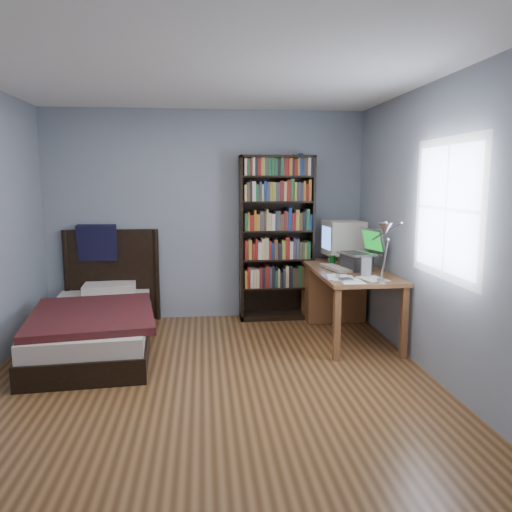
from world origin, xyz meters
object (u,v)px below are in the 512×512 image
desk_lamp (385,235)px  bookshelf (277,238)px  laptop (358,259)px  desk (337,288)px  soda_can (332,260)px  crt_monitor (343,239)px  keyboard (336,268)px  bed (97,321)px  speaker (366,267)px

desk_lamp → bookshelf: bookshelf is taller
laptop → desk_lamp: size_ratio=0.74×
desk → laptop: 0.68m
soda_can → crt_monitor: bearing=51.7°
crt_monitor → laptop: size_ratio=1.09×
keyboard → soda_can: 0.26m
keyboard → soda_can: soda_can is taller
keyboard → bookshelf: bearing=113.7°
desk_lamp → bed: bearing=158.9°
laptop → speaker: (-0.03, -0.35, -0.02)m
desk_lamp → speaker: desk_lamp is taller
laptop → desk_lamp: (-0.10, -1.02, 0.37)m
desk → bed: 2.69m
desk_lamp → speaker: (0.07, 0.67, -0.39)m
crt_monitor → laptop: crt_monitor is taller
soda_can → bed: 2.60m
desk_lamp → bookshelf: 1.95m
desk → bookshelf: (-0.68, 0.29, 0.57)m
laptop → keyboard: bearing=166.4°
laptop → bed: bearing=-179.9°
bed → speaker: bearing=-7.3°
desk → laptop: laptop is taller
desk → speaker: size_ratio=8.43×
crt_monitor → keyboard: 0.59m
laptop → crt_monitor: bearing=91.6°
keyboard → crt_monitor: bearing=54.9°
desk_lamp → speaker: 0.78m
desk_lamp → soda_can: 1.40m
bookshelf → bed: size_ratio=0.90×
laptop → speaker: size_ratio=2.32×
laptop → soda_can: (-0.20, 0.31, -0.06)m
crt_monitor → bed: size_ratio=0.22×
crt_monitor → desk_lamp: 1.58m
desk → keyboard: 0.59m
speaker → soda_can: bearing=123.9°
desk → speaker: bearing=-86.3°
speaker → bookshelf: bookshelf is taller
desk_lamp → soda_can: desk_lamp is taller
laptop → desk: bearing=99.2°
desk_lamp → laptop: bearing=84.3°
keyboard → bed: size_ratio=0.20×
bookshelf → bed: 2.25m
speaker → bed: (-2.69, 0.34, -0.57)m
desk_lamp → soda_can: size_ratio=5.14×
desk → soda_can: 0.44m
soda_can → laptop: bearing=-57.6°
bed → bookshelf: bearing=22.4°
bed → desk: bearing=11.2°
crt_monitor → soda_can: size_ratio=4.13×
bookshelf → bed: (-1.96, -0.81, -0.73)m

